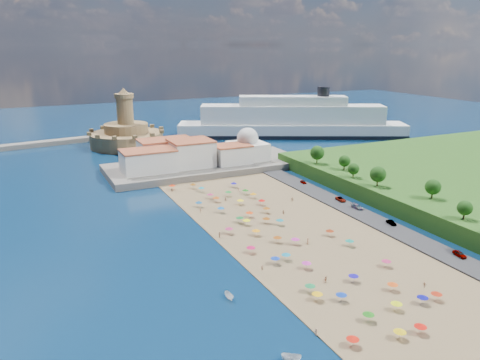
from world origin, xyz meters
TOP-DOWN VIEW (x-y plane):
  - ground at (0.00, 0.00)m, footprint 700.00×700.00m
  - terrace at (10.00, 73.00)m, footprint 90.00×36.00m
  - jetty at (-12.00, 108.00)m, footprint 18.00×70.00m
  - waterfront_buildings at (-3.05, 73.64)m, footprint 57.00×29.00m
  - domed_building at (30.00, 71.00)m, footprint 16.00×16.00m
  - fortress at (-12.00, 138.00)m, footprint 40.00×40.00m
  - cruise_ship at (86.77, 123.50)m, footprint 134.98×80.05m
  - beach_parasols at (-0.99, -10.46)m, footprint 31.52×115.07m
  - beachgoers at (-1.65, 0.33)m, footprint 39.74×102.14m
  - moored_boats at (-27.13, -48.30)m, footprint 3.91×27.87m
  - parked_cars at (36.00, -5.34)m, footprint 2.70×79.81m
  - hillside_trees at (48.55, -4.82)m, footprint 14.83×105.01m

SIDE VIEW (x-z plane):
  - ground at x=0.00m, z-range 0.00..0.00m
  - moored_boats at x=-27.13m, z-range -0.01..1.43m
  - beachgoers at x=-1.65m, z-range 0.17..2.06m
  - jetty at x=-12.00m, z-range 0.00..2.40m
  - parked_cars at x=36.00m, z-range 0.66..2.09m
  - terrace at x=10.00m, z-range 0.00..3.00m
  - beach_parasols at x=-0.99m, z-range 1.05..3.25m
  - fortress at x=-12.00m, z-range -9.52..22.88m
  - waterfront_buildings at x=-3.05m, z-range 2.38..13.38m
  - domed_building at x=30.00m, z-range 1.47..16.47m
  - cruise_ship at x=86.77m, z-range -6.24..24.35m
  - hillside_trees at x=48.55m, z-range 6.23..13.95m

